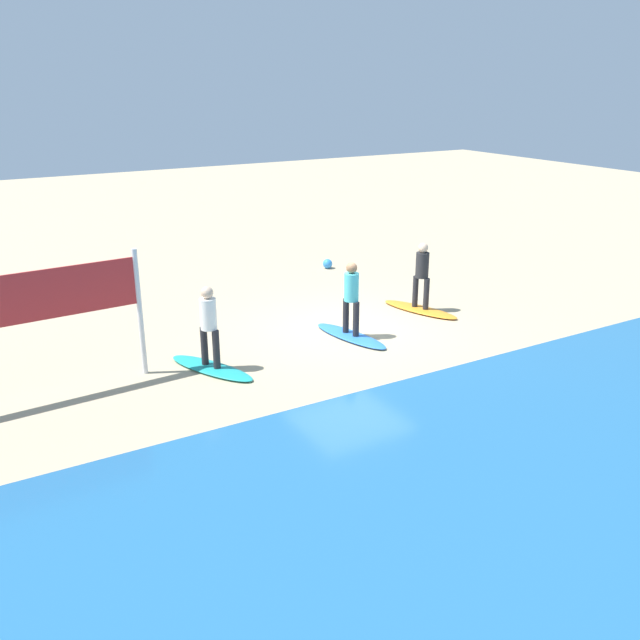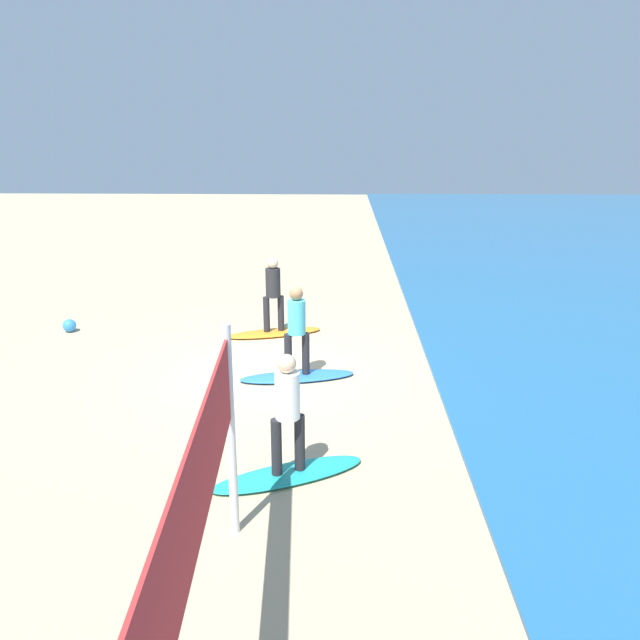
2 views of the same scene
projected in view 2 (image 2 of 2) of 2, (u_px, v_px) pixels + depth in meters
ground_plane at (271, 372)px, 11.80m from camera, size 60.00×60.00×0.00m
surfboard_orange at (274, 333)px, 13.88m from camera, size 1.18×2.17×0.09m
surfer_orange at (273, 289)px, 13.58m from camera, size 0.32×0.44×1.64m
surfboard_blue at (297, 376)px, 11.51m from camera, size 0.97×2.17×0.09m
surfer_blue at (297, 325)px, 11.21m from camera, size 0.32×0.45×1.64m
surfboard_teal at (289, 474)px, 8.32m from camera, size 1.38×2.14×0.09m
surfer_teal at (287, 406)px, 8.02m from camera, size 0.32×0.43×1.64m
beach_ball at (69, 326)px, 14.04m from camera, size 0.29×0.29×0.29m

